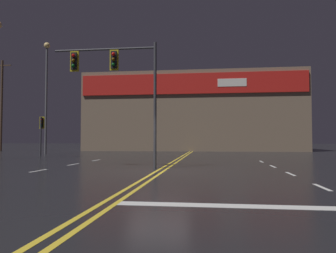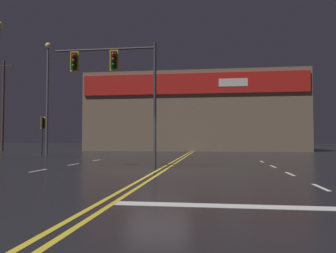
{
  "view_description": "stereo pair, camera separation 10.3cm",
  "coord_description": "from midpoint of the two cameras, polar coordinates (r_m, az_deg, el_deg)",
  "views": [
    {
      "loc": [
        2.1,
        -13.28,
        1.33
      ],
      "look_at": [
        0.0,
        3.12,
        2.0
      ],
      "focal_mm": 35.0,
      "sensor_mm": 36.0,
      "label": 1
    },
    {
      "loc": [
        2.2,
        -13.27,
        1.33
      ],
      "look_at": [
        0.0,
        3.12,
        2.0
      ],
      "focal_mm": 35.0,
      "sensor_mm": 36.0,
      "label": 2
    }
  ],
  "objects": [
    {
      "name": "traffic_signal_median",
      "position": [
        16.04,
        -9.6,
        9.26
      ],
      "size": [
        5.03,
        0.36,
        5.93
      ],
      "color": "#38383D",
      "rests_on": "ground"
    },
    {
      "name": "building_backdrop",
      "position": [
        42.44,
        4.37,
        2.26
      ],
      "size": [
        26.31,
        10.23,
        9.4
      ],
      "color": "#7A6651",
      "rests_on": "ground"
    },
    {
      "name": "road_markings",
      "position": [
        12.09,
        1.99,
        -8.61
      ],
      "size": [
        15.46,
        60.0,
        0.01
      ],
      "color": "gold",
      "rests_on": "ground"
    },
    {
      "name": "traffic_signal_corner_northwest",
      "position": [
        28.81,
        -21.26,
        -0.1
      ],
      "size": [
        0.42,
        0.36,
        3.23
      ],
      "color": "#38383D",
      "rests_on": "ground"
    },
    {
      "name": "utility_pole_row",
      "position": [
        35.74,
        1.85,
        3.85
      ],
      "size": [
        47.34,
        0.26,
        10.67
      ],
      "color": "#4C3828",
      "rests_on": "ground"
    },
    {
      "name": "streetlight_near_left",
      "position": [
        32.81,
        -20.5,
        7.03
      ],
      "size": [
        0.56,
        0.56,
        10.45
      ],
      "color": "#59595E",
      "rests_on": "ground"
    },
    {
      "name": "ground_plane",
      "position": [
        13.51,
        -1.92,
        -7.97
      ],
      "size": [
        200.0,
        200.0,
        0.0
      ],
      "primitive_type": "plane",
      "color": "black"
    }
  ]
}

